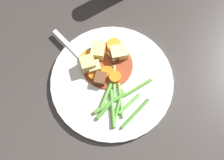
{
  "coord_description": "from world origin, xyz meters",
  "views": [
    {
      "loc": [
        -0.17,
        0.11,
        0.56
      ],
      "look_at": [
        0.0,
        0.0,
        0.01
      ],
      "focal_mm": 42.86,
      "sensor_mm": 36.0,
      "label": 1
    }
  ],
  "objects_px": {
    "carrot_slice_3": "(116,78)",
    "carrot_slice_1": "(94,74)",
    "potato_chunk_3": "(119,53)",
    "carrot_slice_0": "(114,45)",
    "meat_chunk_1": "(100,78)",
    "potato_chunk_2": "(94,67)",
    "potato_chunk_0": "(88,64)",
    "dinner_plate": "(112,81)",
    "carrot_slice_4": "(88,58)",
    "carrot_slice_2": "(106,73)",
    "fork": "(80,57)",
    "potato_chunk_1": "(98,51)",
    "meat_chunk_0": "(114,57)"
  },
  "relations": [
    {
      "from": "meat_chunk_0",
      "to": "carrot_slice_0",
      "type": "bearing_deg",
      "value": -33.27
    },
    {
      "from": "carrot_slice_3",
      "to": "fork",
      "type": "bearing_deg",
      "value": 23.53
    },
    {
      "from": "potato_chunk_0",
      "to": "carrot_slice_1",
      "type": "bearing_deg",
      "value": -178.53
    },
    {
      "from": "carrot_slice_3",
      "to": "potato_chunk_3",
      "type": "distance_m",
      "value": 0.06
    },
    {
      "from": "potato_chunk_3",
      "to": "meat_chunk_1",
      "type": "bearing_deg",
      "value": 113.16
    },
    {
      "from": "carrot_slice_1",
      "to": "potato_chunk_0",
      "type": "height_order",
      "value": "potato_chunk_0"
    },
    {
      "from": "carrot_slice_2",
      "to": "potato_chunk_1",
      "type": "height_order",
      "value": "potato_chunk_1"
    },
    {
      "from": "carrot_slice_0",
      "to": "potato_chunk_3",
      "type": "bearing_deg",
      "value": 173.68
    },
    {
      "from": "potato_chunk_0",
      "to": "carrot_slice_3",
      "type": "bearing_deg",
      "value": -148.96
    },
    {
      "from": "carrot_slice_3",
      "to": "potato_chunk_2",
      "type": "relative_size",
      "value": 0.99
    },
    {
      "from": "carrot_slice_2",
      "to": "potato_chunk_2",
      "type": "relative_size",
      "value": 1.02
    },
    {
      "from": "carrot_slice_1",
      "to": "meat_chunk_0",
      "type": "distance_m",
      "value": 0.06
    },
    {
      "from": "potato_chunk_0",
      "to": "carrot_slice_0",
      "type": "bearing_deg",
      "value": -80.71
    },
    {
      "from": "carrot_slice_0",
      "to": "carrot_slice_3",
      "type": "distance_m",
      "value": 0.08
    },
    {
      "from": "carrot_slice_0",
      "to": "fork",
      "type": "bearing_deg",
      "value": 77.42
    },
    {
      "from": "potato_chunk_0",
      "to": "carrot_slice_2",
      "type": "bearing_deg",
      "value": -144.78
    },
    {
      "from": "potato_chunk_0",
      "to": "potato_chunk_2",
      "type": "distance_m",
      "value": 0.02
    },
    {
      "from": "potato_chunk_3",
      "to": "fork",
      "type": "distance_m",
      "value": 0.09
    },
    {
      "from": "potato_chunk_0",
      "to": "meat_chunk_0",
      "type": "bearing_deg",
      "value": -103.03
    },
    {
      "from": "meat_chunk_0",
      "to": "dinner_plate",
      "type": "bearing_deg",
      "value": 142.96
    },
    {
      "from": "carrot_slice_3",
      "to": "carrot_slice_1",
      "type": "bearing_deg",
      "value": 45.47
    },
    {
      "from": "carrot_slice_1",
      "to": "potato_chunk_2",
      "type": "height_order",
      "value": "potato_chunk_2"
    },
    {
      "from": "carrot_slice_3",
      "to": "carrot_slice_4",
      "type": "height_order",
      "value": "carrot_slice_3"
    },
    {
      "from": "carrot_slice_0",
      "to": "carrot_slice_2",
      "type": "relative_size",
      "value": 1.21
    },
    {
      "from": "dinner_plate",
      "to": "meat_chunk_0",
      "type": "height_order",
      "value": "meat_chunk_0"
    },
    {
      "from": "carrot_slice_2",
      "to": "carrot_slice_0",
      "type": "bearing_deg",
      "value": -47.4
    },
    {
      "from": "potato_chunk_2",
      "to": "carrot_slice_0",
      "type": "bearing_deg",
      "value": -70.18
    },
    {
      "from": "dinner_plate",
      "to": "carrot_slice_3",
      "type": "bearing_deg",
      "value": -110.92
    },
    {
      "from": "potato_chunk_2",
      "to": "potato_chunk_1",
      "type": "bearing_deg",
      "value": -44.39
    },
    {
      "from": "meat_chunk_0",
      "to": "potato_chunk_0",
      "type": "bearing_deg",
      "value": 76.97
    },
    {
      "from": "carrot_slice_3",
      "to": "potato_chunk_3",
      "type": "relative_size",
      "value": 0.72
    },
    {
      "from": "carrot_slice_4",
      "to": "potato_chunk_2",
      "type": "xyz_separation_m",
      "value": [
        -0.03,
        0.0,
        0.01
      ]
    },
    {
      "from": "carrot_slice_1",
      "to": "potato_chunk_3",
      "type": "distance_m",
      "value": 0.07
    },
    {
      "from": "carrot_slice_3",
      "to": "meat_chunk_1",
      "type": "height_order",
      "value": "meat_chunk_1"
    },
    {
      "from": "dinner_plate",
      "to": "carrot_slice_3",
      "type": "distance_m",
      "value": 0.02
    },
    {
      "from": "carrot_slice_0",
      "to": "potato_chunk_0",
      "type": "bearing_deg",
      "value": 99.29
    },
    {
      "from": "potato_chunk_1",
      "to": "meat_chunk_1",
      "type": "bearing_deg",
      "value": 152.64
    },
    {
      "from": "carrot_slice_4",
      "to": "meat_chunk_0",
      "type": "distance_m",
      "value": 0.06
    },
    {
      "from": "carrot_slice_0",
      "to": "potato_chunk_2",
      "type": "relative_size",
      "value": 1.24
    },
    {
      "from": "fork",
      "to": "dinner_plate",
      "type": "bearing_deg",
      "value": -160.15
    },
    {
      "from": "carrot_slice_4",
      "to": "potato_chunk_1",
      "type": "xyz_separation_m",
      "value": [
        -0.0,
        -0.03,
        0.01
      ]
    },
    {
      "from": "meat_chunk_1",
      "to": "potato_chunk_0",
      "type": "bearing_deg",
      "value": 8.28
    },
    {
      "from": "carrot_slice_2",
      "to": "fork",
      "type": "xyz_separation_m",
      "value": [
        0.06,
        0.03,
        -0.0
      ]
    },
    {
      "from": "dinner_plate",
      "to": "carrot_slice_4",
      "type": "bearing_deg",
      "value": 13.91
    },
    {
      "from": "fork",
      "to": "carrot_slice_0",
      "type": "bearing_deg",
      "value": -102.58
    },
    {
      "from": "carrot_slice_3",
      "to": "carrot_slice_4",
      "type": "bearing_deg",
      "value": 18.78
    },
    {
      "from": "dinner_plate",
      "to": "carrot_slice_0",
      "type": "relative_size",
      "value": 8.25
    },
    {
      "from": "carrot_slice_2",
      "to": "carrot_slice_4",
      "type": "bearing_deg",
      "value": 16.25
    },
    {
      "from": "carrot_slice_3",
      "to": "fork",
      "type": "height_order",
      "value": "carrot_slice_3"
    },
    {
      "from": "carrot_slice_0",
      "to": "meat_chunk_1",
      "type": "distance_m",
      "value": 0.09
    }
  ]
}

